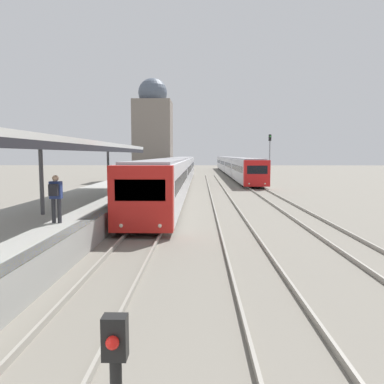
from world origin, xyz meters
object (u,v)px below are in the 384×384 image
object	(u,v)px
person_on_platform	(56,195)
signal_mast_far	(270,154)
train_near	(177,171)
train_far	(232,165)

from	to	relation	value
person_on_platform	signal_mast_far	distance (m)	31.45
train_near	train_far	bearing A→B (deg)	73.54
signal_mast_far	person_on_platform	bearing A→B (deg)	-113.67
signal_mast_far	train_near	bearing A→B (deg)	-164.67
signal_mast_far	train_far	bearing A→B (deg)	94.93
train_far	person_on_platform	bearing A→B (deg)	-101.28
person_on_platform	signal_mast_far	bearing A→B (deg)	66.33
train_far	signal_mast_far	distance (m)	24.23
train_near	train_far	distance (m)	27.96
train_near	signal_mast_far	size ratio (longest dim) A/B	8.63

